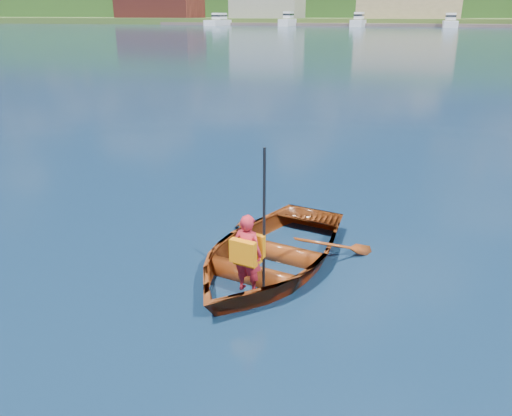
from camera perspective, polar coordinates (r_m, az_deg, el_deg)
name	(u,v)px	position (r m, az deg, el deg)	size (l,w,h in m)	color
ground	(342,277)	(7.11, 9.75, -7.79)	(600.00, 600.00, 0.00)	#112940
rowboat	(269,253)	(7.22, 1.51, -5.13)	(3.05, 3.84, 0.72)	brown
child_paddler	(248,252)	(6.25, -0.93, -5.10)	(0.42, 0.39, 1.87)	red
dock	(415,25)	(154.24, 17.71, 19.28)	(160.00, 11.81, 0.80)	brown
marina_yachts	(453,22)	(149.69, 21.63, 19.16)	(142.62, 13.58, 4.25)	white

